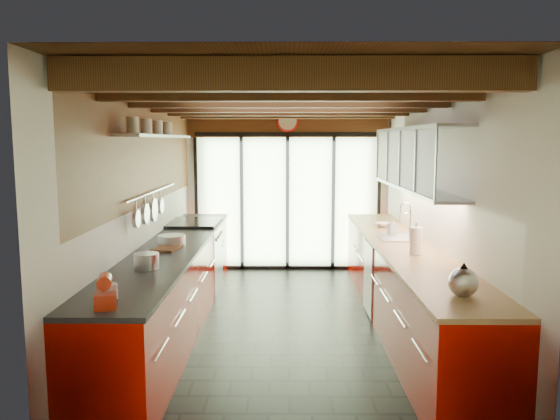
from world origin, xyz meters
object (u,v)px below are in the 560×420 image
(stand_mixer, at_px, (106,293))
(soap_bottle, at_px, (392,226))
(paper_towel, at_px, (416,241))
(kettle, at_px, (463,280))
(bowl, at_px, (384,225))

(stand_mixer, xyz_separation_m, soap_bottle, (2.54, 2.93, 0.01))
(stand_mixer, xyz_separation_m, paper_towel, (2.54, 1.73, 0.05))
(stand_mixer, height_order, paper_towel, paper_towel)
(kettle, relative_size, paper_towel, 0.88)
(bowl, bearing_deg, stand_mixer, -126.19)
(stand_mixer, height_order, kettle, kettle)
(kettle, height_order, soap_bottle, kettle)
(kettle, distance_m, soap_bottle, 2.66)
(kettle, xyz_separation_m, soap_bottle, (0.00, 2.66, -0.01))
(soap_bottle, height_order, bowl, soap_bottle)
(stand_mixer, relative_size, paper_towel, 0.86)
(soap_bottle, bearing_deg, kettle, -90.00)
(stand_mixer, distance_m, kettle, 2.55)
(kettle, bearing_deg, paper_towel, 90.00)
(paper_towel, distance_m, soap_bottle, 1.20)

